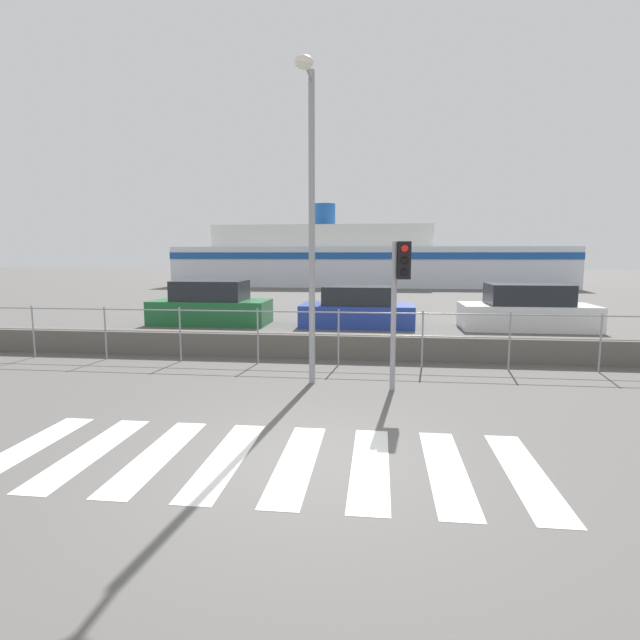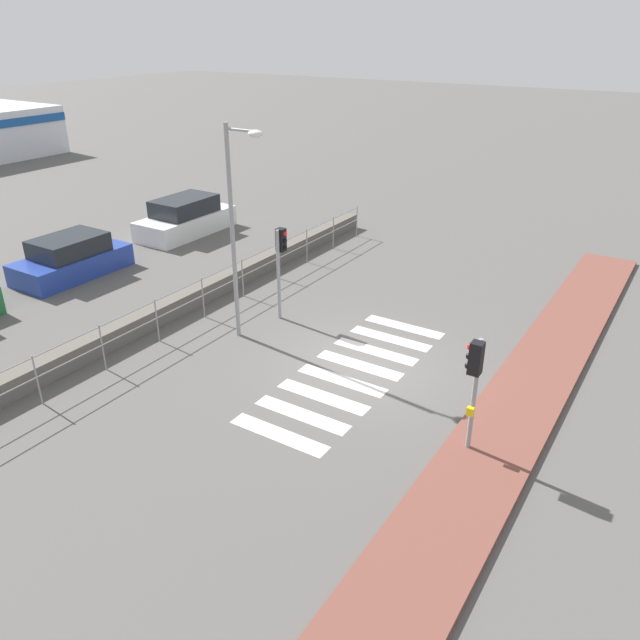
# 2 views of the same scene
# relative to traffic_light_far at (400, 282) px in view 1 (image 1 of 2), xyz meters

# --- Properties ---
(ground_plane) EXTENTS (160.00, 160.00, 0.00)m
(ground_plane) POSITION_rel_traffic_light_far_xyz_m (-1.28, -3.45, -2.03)
(ground_plane) COLOR #565451
(crosswalk) EXTENTS (6.75, 2.40, 0.01)m
(crosswalk) POSITION_rel_traffic_light_far_xyz_m (-1.80, -3.45, -2.03)
(crosswalk) COLOR silver
(crosswalk) RESTS_ON ground_plane
(seawall) EXTENTS (20.94, 0.55, 0.57)m
(seawall) POSITION_rel_traffic_light_far_xyz_m (-1.28, 2.86, -1.74)
(seawall) COLOR #605B54
(seawall) RESTS_ON ground_plane
(harbor_fence) EXTENTS (18.88, 0.04, 1.29)m
(harbor_fence) POSITION_rel_traffic_light_far_xyz_m (-1.28, 1.98, -1.19)
(harbor_fence) COLOR gray
(harbor_fence) RESTS_ON ground_plane
(traffic_light_far) EXTENTS (0.34, 0.32, 2.76)m
(traffic_light_far) POSITION_rel_traffic_light_far_xyz_m (0.00, 0.00, 0.00)
(traffic_light_far) COLOR gray
(traffic_light_far) RESTS_ON ground_plane
(streetlamp) EXTENTS (0.32, 1.19, 5.88)m
(streetlamp) POSITION_rel_traffic_light_far_xyz_m (-1.67, 0.11, 1.63)
(streetlamp) COLOR gray
(streetlamp) RESTS_ON ground_plane
(ferry_boat) EXTENTS (30.39, 8.13, 6.57)m
(ferry_boat) POSITION_rel_traffic_light_far_xyz_m (-2.02, 31.97, 0.00)
(ferry_boat) COLOR silver
(ferry_boat) RESTS_ON ground_plane
(parked_car_green) EXTENTS (4.22, 1.88, 1.58)m
(parked_car_green) POSITION_rel_traffic_light_far_xyz_m (-6.47, 8.26, -1.36)
(parked_car_green) COLOR #1E6633
(parked_car_green) RESTS_ON ground_plane
(parked_car_blue) EXTENTS (3.94, 1.89, 1.42)m
(parked_car_blue) POSITION_rel_traffic_light_far_xyz_m (-1.14, 8.26, -1.43)
(parked_car_blue) COLOR #233D9E
(parked_car_blue) RESTS_ON ground_plane
(parked_car_white) EXTENTS (4.36, 1.90, 1.53)m
(parked_car_white) POSITION_rel_traffic_light_far_xyz_m (4.60, 8.26, -1.38)
(parked_car_white) COLOR silver
(parked_car_white) RESTS_ON ground_plane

